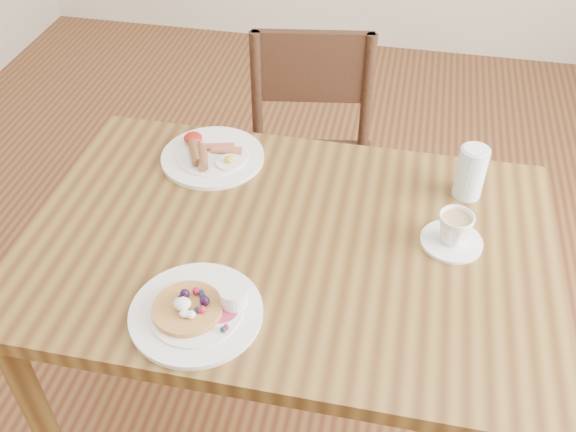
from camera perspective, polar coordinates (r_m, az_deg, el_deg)
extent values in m
plane|color=#582B19|center=(2.05, 0.00, -17.42)|extent=(5.00, 5.00, 0.00)
cube|color=brown|center=(1.47, 0.00, -2.62)|extent=(1.20, 0.80, 0.04)
cylinder|color=brown|center=(1.74, -21.05, -16.61)|extent=(0.06, 0.06, 0.71)
cylinder|color=brown|center=(1.99, 17.57, -5.76)|extent=(0.06, 0.06, 0.71)
cylinder|color=brown|center=(2.10, -12.64, -1.49)|extent=(0.06, 0.06, 0.71)
cube|color=#3A2315|center=(2.10, 1.87, 3.15)|extent=(0.48, 0.48, 0.04)
cylinder|color=#3A2315|center=(2.14, -3.22, -4.66)|extent=(0.04, 0.04, 0.43)
cylinder|color=#3A2315|center=(2.14, 6.47, -4.96)|extent=(0.04, 0.04, 0.43)
cylinder|color=#3A2315|center=(2.40, -2.46, 1.54)|extent=(0.04, 0.04, 0.43)
cylinder|color=#3A2315|center=(2.40, 6.14, 1.28)|extent=(0.04, 0.04, 0.43)
cylinder|color=#3A2315|center=(2.14, 7.01, 10.53)|extent=(0.04, 0.04, 0.43)
cylinder|color=#3A2315|center=(2.14, -2.81, 10.82)|extent=(0.04, 0.04, 0.43)
cube|color=#3A2315|center=(2.09, 2.17, 13.09)|extent=(0.38, 0.09, 0.24)
cylinder|color=white|center=(1.32, -8.17, -8.52)|extent=(0.27, 0.27, 0.01)
cylinder|color=white|center=(1.31, -8.20, -8.32)|extent=(0.19, 0.19, 0.01)
cylinder|color=#B22D59|center=(1.30, -5.97, -8.28)|extent=(0.07, 0.07, 0.00)
cylinder|color=#C68C47|center=(1.30, -8.93, -8.12)|extent=(0.14, 0.14, 0.01)
ellipsoid|color=white|center=(1.29, -9.29, -7.75)|extent=(0.03, 0.03, 0.02)
ellipsoid|color=white|center=(1.27, -8.99, -8.82)|extent=(0.02, 0.02, 0.01)
cylinder|color=white|center=(1.30, -4.86, -7.05)|extent=(0.06, 0.06, 0.04)
cylinder|color=#591E07|center=(1.29, -4.90, -6.57)|extent=(0.05, 0.05, 0.00)
sphere|color=black|center=(1.29, -7.53, -7.42)|extent=(0.02, 0.02, 0.02)
sphere|color=#1E234C|center=(1.31, -7.18, -7.02)|extent=(0.01, 0.01, 0.01)
sphere|color=#1E234C|center=(1.32, -7.44, -6.37)|extent=(0.01, 0.01, 0.01)
sphere|color=#B21938|center=(1.31, -8.36, -6.67)|extent=(0.02, 0.02, 0.02)
sphere|color=black|center=(1.32, -9.09, -6.58)|extent=(0.02, 0.02, 0.02)
sphere|color=#1E234C|center=(1.31, -9.85, -7.11)|extent=(0.01, 0.01, 0.01)
sphere|color=black|center=(1.30, -9.21, -7.53)|extent=(0.02, 0.02, 0.02)
sphere|color=#1E234C|center=(1.29, -9.09, -8.18)|extent=(0.01, 0.01, 0.01)
sphere|color=#1E234C|center=(1.28, -8.35, -8.59)|extent=(0.01, 0.01, 0.01)
sphere|color=#B21938|center=(1.29, -7.84, -7.83)|extent=(0.02, 0.02, 0.02)
sphere|color=#1E234C|center=(1.26, -5.95, -10.13)|extent=(0.01, 0.01, 0.01)
sphere|color=#B21938|center=(1.28, -4.88, -8.95)|extent=(0.01, 0.01, 0.01)
cylinder|color=white|center=(1.70, -6.70, 5.24)|extent=(0.27, 0.27, 0.01)
cylinder|color=white|center=(1.70, -6.72, 5.43)|extent=(0.19, 0.19, 0.01)
cylinder|color=brown|center=(1.69, -8.27, 5.62)|extent=(0.06, 0.10, 0.03)
cylinder|color=brown|center=(1.67, -7.61, 5.23)|extent=(0.06, 0.10, 0.03)
cube|color=maroon|center=(1.71, -6.13, 6.16)|extent=(0.08, 0.04, 0.01)
cube|color=maroon|center=(1.69, -5.47, 5.89)|extent=(0.08, 0.03, 0.01)
cylinder|color=white|center=(1.66, -5.22, 4.79)|extent=(0.07, 0.07, 0.00)
ellipsoid|color=yellow|center=(1.65, -5.24, 5.06)|extent=(0.03, 0.03, 0.01)
ellipsoid|color=#A5190F|center=(1.74, -8.45, 6.88)|extent=(0.05, 0.05, 0.03)
cylinder|color=white|center=(1.49, 14.31, -2.20)|extent=(0.14, 0.14, 0.01)
imported|color=white|center=(1.47, 14.58, -1.05)|extent=(0.10, 0.10, 0.07)
cylinder|color=tan|center=(1.45, 14.74, -0.32)|extent=(0.07, 0.07, 0.00)
cylinder|color=silver|center=(1.60, 15.94, 3.74)|extent=(0.07, 0.07, 0.13)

